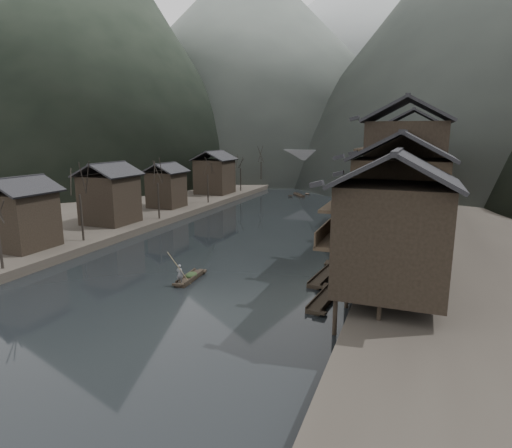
% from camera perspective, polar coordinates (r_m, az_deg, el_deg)
% --- Properties ---
extents(water, '(300.00, 300.00, 0.00)m').
position_cam_1_polar(water, '(43.17, -5.82, -5.65)').
color(water, black).
rests_on(water, ground).
extents(left_bank, '(40.00, 200.00, 1.20)m').
position_cam_1_polar(left_bank, '(94.42, -13.96, 4.07)').
color(left_bank, '#2D2823').
rests_on(left_bank, ground).
extents(stilt_houses, '(9.00, 67.60, 16.63)m').
position_cam_1_polar(stilt_houses, '(56.69, 19.63, 7.18)').
color(stilt_houses, black).
rests_on(stilt_houses, ground).
extents(left_houses, '(8.10, 53.20, 8.73)m').
position_cam_1_polar(left_houses, '(69.39, -13.65, 5.56)').
color(left_houses, black).
rests_on(left_houses, left_bank).
extents(bare_trees, '(3.82, 73.72, 7.64)m').
position_cam_1_polar(bare_trees, '(72.51, -8.70, 6.77)').
color(bare_trees, black).
rests_on(bare_trees, left_bank).
extents(moored_sampans, '(3.06, 67.23, 0.47)m').
position_cam_1_polar(moored_sampans, '(63.37, 14.36, -0.07)').
color(moored_sampans, black).
rests_on(moored_sampans, water).
extents(midriver_boats, '(14.15, 16.21, 0.44)m').
position_cam_1_polar(midriver_boats, '(85.06, 8.23, 3.20)').
color(midriver_boats, black).
rests_on(midriver_boats, water).
extents(stone_bridge, '(40.00, 6.00, 9.00)m').
position_cam_1_polar(stone_bridge, '(110.54, 11.27, 7.66)').
color(stone_bridge, '#4C4C4F').
rests_on(stone_bridge, ground).
extents(hills, '(320.00, 380.00, 115.52)m').
position_cam_1_polar(hills, '(205.39, 19.07, 22.34)').
color(hills, black).
rests_on(hills, ground).
extents(hero_sampan, '(1.21, 4.62, 0.43)m').
position_cam_1_polar(hero_sampan, '(39.51, -8.76, -7.11)').
color(hero_sampan, black).
rests_on(hero_sampan, water).
extents(cargo_heap, '(1.01, 1.32, 0.61)m').
position_cam_1_polar(cargo_heap, '(39.51, -8.62, -6.29)').
color(cargo_heap, black).
rests_on(cargo_heap, hero_sampan).
extents(boatman, '(0.64, 0.43, 1.73)m').
position_cam_1_polar(boatman, '(37.91, -10.14, -6.24)').
color(boatman, '#575759').
rests_on(boatman, hero_sampan).
extents(bamboo_pole, '(1.43, 2.15, 3.95)m').
position_cam_1_polar(bamboo_pole, '(37.02, -10.04, -2.10)').
color(bamboo_pole, '#8C7A51').
rests_on(bamboo_pole, boatman).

